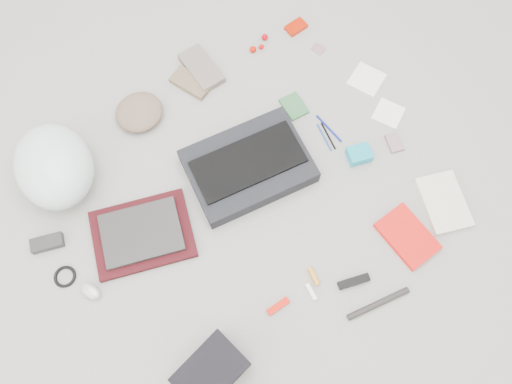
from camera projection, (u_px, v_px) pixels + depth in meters
ground_plane at (256, 196)px, 1.99m from camera, size 4.00×4.00×0.00m
messenger_bag at (248, 166)px, 1.99m from camera, size 0.53×0.42×0.08m
bag_flap at (248, 162)px, 1.95m from camera, size 0.46×0.27×0.01m
laptop_sleeve at (143, 234)px, 1.92m from camera, size 0.45×0.40×0.03m
laptop at (141, 233)px, 1.90m from camera, size 0.36×0.31×0.02m
bike_helmet at (54, 166)px, 1.92m from camera, size 0.37×0.42×0.22m
beanie at (139, 112)px, 2.08m from camera, size 0.20×0.19×0.07m
mitten_left at (191, 83)px, 2.16m from camera, size 0.14×0.19×0.03m
mitten_right at (201, 68)px, 2.18m from camera, size 0.12×0.22×0.03m
power_brick at (47, 243)px, 1.91m from camera, size 0.13×0.09×0.03m
cable_coil at (65, 277)px, 1.87m from camera, size 0.09×0.09×0.01m
mouse at (90, 291)px, 1.84m from camera, size 0.08×0.10×0.03m
camera_bag at (211, 372)px, 1.69m from camera, size 0.25×0.19×0.15m
multitool at (278, 306)px, 1.83m from camera, size 0.09×0.03×0.01m
toiletry_tube_white at (311, 292)px, 1.85m from camera, size 0.03×0.07×0.02m
toiletry_tube_orange at (314, 276)px, 1.87m from camera, size 0.03×0.07×0.02m
u_lock at (354, 281)px, 1.86m from camera, size 0.12×0.07×0.02m
bike_pump at (378, 304)px, 1.83m from camera, size 0.25×0.08×0.02m
book_red at (407, 236)px, 1.92m from camera, size 0.15×0.23×0.02m
book_white at (444, 202)px, 1.97m from camera, size 0.24×0.28×0.03m
notepad at (294, 106)px, 2.13m from camera, size 0.10×0.12×0.01m
pen_blue at (324, 137)px, 2.08m from camera, size 0.04×0.13×0.01m
pen_black at (328, 136)px, 2.08m from camera, size 0.04×0.13×0.01m
pen_navy at (329, 128)px, 2.09m from camera, size 0.01×0.16×0.01m
accordion_wallet at (359, 154)px, 2.03m from camera, size 0.11×0.10×0.05m
card_deck at (394, 143)px, 2.07m from camera, size 0.08×0.10×0.02m
napkin_top at (367, 79)px, 2.18m from camera, size 0.17×0.17×0.01m
napkin_bottom at (389, 113)px, 2.12m from camera, size 0.15×0.15×0.01m
lollipop_a at (253, 49)px, 2.22m from camera, size 0.03×0.03×0.03m
lollipop_b at (261, 47)px, 2.23m from camera, size 0.03×0.03×0.02m
lollipop_c at (265, 37)px, 2.24m from camera, size 0.04×0.04×0.03m
altoids_tin at (296, 27)px, 2.27m from camera, size 0.09×0.06×0.02m
stamp_sheet at (318, 49)px, 2.24m from camera, size 0.06×0.07×0.00m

